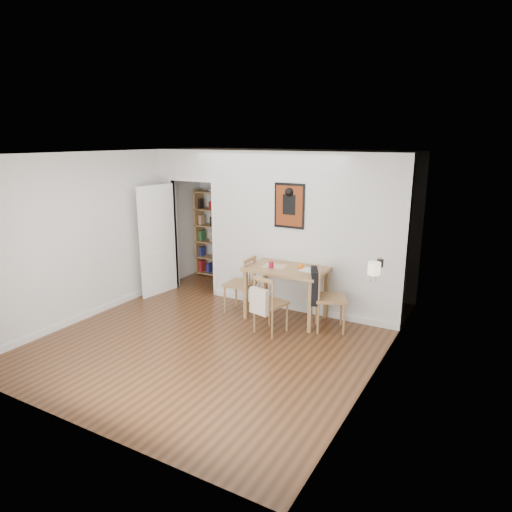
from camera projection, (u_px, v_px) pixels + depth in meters
The scene contains 15 objects.
ground at pixel (224, 333), 6.74m from camera, with size 5.20×5.20×0.00m, color brown.
room_shell at pixel (273, 232), 7.51m from camera, with size 5.20×5.20×5.20m.
dining_table at pixel (286, 274), 7.12m from camera, with size 1.23×0.78×0.84m.
chair_left at pixel (240, 284), 7.45m from camera, with size 0.48×0.48×0.95m.
chair_right at pixel (329, 298), 6.75m from camera, with size 0.69×0.65×0.97m.
chair_front at pixel (270, 304), 6.67m from camera, with size 0.53×0.57×0.88m.
bookshelf at pixel (213, 234), 9.38m from camera, with size 0.75×0.30×1.78m.
fireplace at pixel (377, 315), 5.78m from camera, with size 0.45×1.25×1.16m.
red_glass at pixel (271, 265), 7.08m from camera, with size 0.08×0.08×0.10m, color maroon.
orange_fruit at pixel (301, 266), 7.02m from camera, with size 0.08×0.08×0.08m, color orange.
placemat at pixel (275, 266), 7.19m from camera, with size 0.35×0.26×0.00m, color beige.
notebook at pixel (310, 270), 6.93m from camera, with size 0.29×0.21×0.01m, color silver.
mantel_lamp at pixel (374, 270), 5.33m from camera, with size 0.15×0.15×0.23m.
ceramic_jar_a at pixel (373, 268), 5.71m from camera, with size 0.10×0.10×0.12m, color black.
ceramic_jar_b at pixel (380, 263), 5.95m from camera, with size 0.08×0.08×0.11m, color black.
Camera 1 is at (3.46, -5.22, 2.80)m, focal length 32.00 mm.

